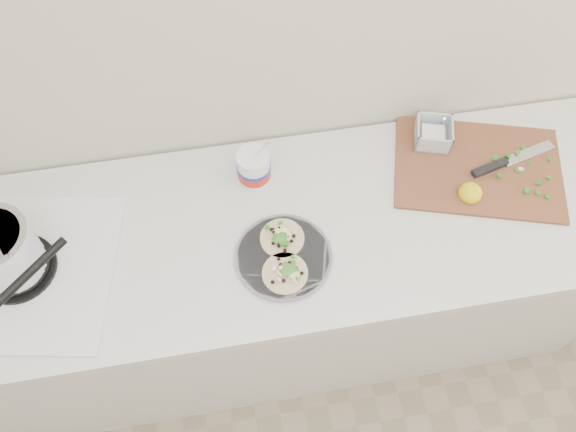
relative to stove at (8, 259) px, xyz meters
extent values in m
cube|color=beige|center=(0.67, 0.33, 0.32)|extent=(3.50, 0.05, 2.60)
cube|color=silver|center=(0.67, 0.04, -0.55)|extent=(2.40, 0.62, 0.86)
cube|color=silver|center=(0.67, 0.02, -0.10)|extent=(2.44, 0.66, 0.04)
cube|color=silver|center=(0.00, 0.00, -0.08)|extent=(0.60, 0.57, 0.01)
cylinder|color=black|center=(0.00, 0.00, -0.06)|extent=(0.21, 0.21, 0.01)
torus|color=black|center=(0.00, 0.00, -0.05)|extent=(0.18, 0.18, 0.02)
cylinder|color=silver|center=(0.00, 0.00, 0.05)|extent=(0.18, 0.18, 0.16)
cylinder|color=slate|center=(0.73, -0.08, -0.08)|extent=(0.26, 0.26, 0.01)
cylinder|color=slate|center=(0.73, -0.08, -0.07)|extent=(0.28, 0.28, 0.00)
cylinder|color=white|center=(0.69, 0.20, -0.02)|extent=(0.10, 0.10, 0.12)
cylinder|color=red|center=(0.69, 0.20, -0.04)|extent=(0.10, 0.10, 0.04)
cylinder|color=#192D99|center=(0.69, 0.20, -0.02)|extent=(0.10, 0.10, 0.01)
cube|color=brown|center=(1.38, 0.12, -0.08)|extent=(0.59, 0.49, 0.01)
cube|color=white|center=(1.27, 0.25, -0.05)|extent=(0.07, 0.07, 0.03)
ellipsoid|color=yellow|center=(1.32, 0.02, -0.05)|extent=(0.07, 0.07, 0.06)
cube|color=silver|center=(1.55, 0.14, -0.07)|extent=(0.19, 0.08, 0.00)
cube|color=black|center=(1.41, 0.11, -0.06)|extent=(0.12, 0.05, 0.02)
camera|label=1|loc=(0.62, -0.78, 1.35)|focal=35.00mm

